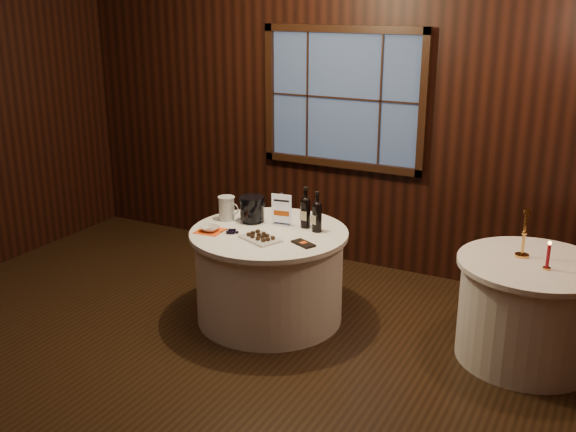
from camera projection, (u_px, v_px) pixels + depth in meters
The scene contains 16 objects.
ground at pixel (202, 374), 4.81m from camera, with size 6.00×6.00×0.00m, color black.
back_wall at pixel (344, 109), 6.43m from camera, with size 6.00×0.10×3.00m.
main_table at pixel (269, 275), 5.54m from camera, with size 1.28×1.28×0.77m.
side_table at pixel (529, 310), 4.91m from camera, with size 1.08×1.08×0.77m.
sign_stand at pixel (282, 214), 5.53m from camera, with size 0.17×0.10×0.27m.
port_bottle_left at pixel (305, 210), 5.46m from camera, with size 0.08×0.08×0.34m.
port_bottle_right at pixel (317, 214), 5.37m from camera, with size 0.08×0.09×0.33m.
ice_bucket at pixel (252, 209), 5.60m from camera, with size 0.22×0.22×0.22m.
chocolate_plate at pixel (260, 238), 5.22m from camera, with size 0.37×0.31×0.04m.
chocolate_box at pixel (303, 244), 5.12m from camera, with size 0.19×0.10×0.02m, color black.
grape_bunch at pixel (231, 232), 5.34m from camera, with size 0.16×0.10×0.04m.
glass_pitcher at pixel (227, 208), 5.66m from camera, with size 0.19×0.14×0.20m.
orange_napkin at pixel (210, 231), 5.41m from camera, with size 0.21×0.21×0.00m, color #FF5315.
cracker_bowl at pixel (210, 229), 5.41m from camera, with size 0.15×0.15×0.04m, color silver.
brass_candlestick at pixel (524, 240), 4.85m from camera, with size 0.10×0.10×0.36m.
red_candle at pixel (548, 258), 4.64m from camera, with size 0.06×0.06×0.21m.
Camera 1 is at (2.51, -3.46, 2.57)m, focal length 42.00 mm.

